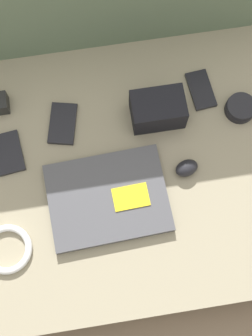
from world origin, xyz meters
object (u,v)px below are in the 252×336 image
at_px(computer_mouse, 187,168).
at_px(phone_small, 8,153).
at_px(camera_pouch, 158,110).
at_px(laptop, 108,198).
at_px(phone_silver, 201,90).
at_px(phone_black, 63,124).
at_px(speaker_puck, 240,108).

relative_size(computer_mouse, phone_small, 0.57).
distance_m(computer_mouse, camera_pouch, 0.17).
distance_m(laptop, phone_small, 0.29).
height_order(laptop, phone_silver, laptop).
bearing_deg(phone_black, laptop, -54.83).
distance_m(laptop, phone_silver, 0.39).
bearing_deg(phone_silver, camera_pouch, -162.68).
height_order(laptop, camera_pouch, camera_pouch).
relative_size(laptop, camera_pouch, 2.23).
bearing_deg(speaker_puck, computer_mouse, -140.71).
distance_m(speaker_puck, phone_black, 0.48).
height_order(speaker_puck, camera_pouch, camera_pouch).
bearing_deg(camera_pouch, phone_silver, 22.81).
bearing_deg(camera_pouch, speaker_puck, -4.62).
height_order(speaker_puck, phone_black, speaker_puck).
xyz_separation_m(laptop, camera_pouch, (0.16, 0.21, 0.03)).
relative_size(phone_small, camera_pouch, 0.87).
relative_size(phone_silver, phone_black, 0.92).
xyz_separation_m(computer_mouse, phone_small, (-0.45, 0.12, -0.01)).
bearing_deg(phone_black, computer_mouse, -17.42).
xyz_separation_m(phone_silver, phone_small, (-0.53, -0.10, 0.00)).
bearing_deg(phone_small, laptop, -40.46).
relative_size(laptop, speaker_puck, 3.83).
relative_size(phone_black, camera_pouch, 0.92).
xyz_separation_m(computer_mouse, speaker_puck, (0.17, 0.14, -0.00)).
bearing_deg(phone_silver, computer_mouse, -116.54).
relative_size(speaker_puck, phone_black, 0.63).
relative_size(speaker_puck, phone_small, 0.67).
bearing_deg(computer_mouse, camera_pouch, 92.61).
relative_size(computer_mouse, phone_black, 0.54).
relative_size(computer_mouse, phone_silver, 0.59).
height_order(speaker_puck, phone_small, speaker_puck).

